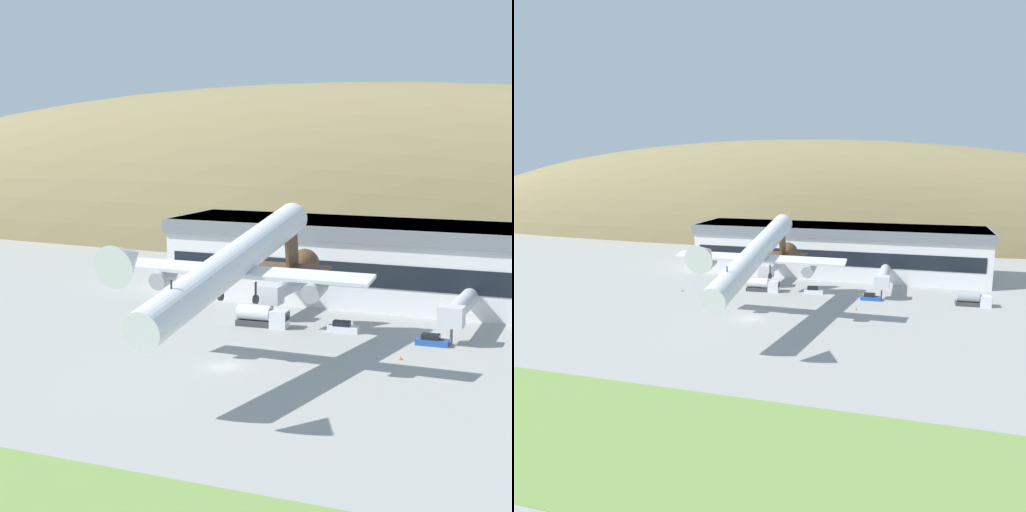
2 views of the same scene
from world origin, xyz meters
TOP-DOWN VIEW (x-y plane):
  - ground_plane at (0.00, 0.00)m, footprint 443.01×443.01m
  - hill_backdrop at (-21.28, 109.57)m, footprint 340.45×55.82m
  - terminal_building at (10.26, 46.39)m, footprint 79.29×19.75m
  - jetway_0 at (-4.46, 30.19)m, footprint 3.38×12.30m
  - jetway_1 at (24.05, 27.94)m, footprint 3.38×16.55m
  - cargo_airplane at (1.37, 0.19)m, footprint 34.29×53.46m
  - service_car_0 at (21.70, 20.88)m, footprint 4.55×2.05m
  - service_car_1 at (8.18, 23.17)m, footprint 4.65×2.06m
  - box_truck at (-4.08, 21.83)m, footprint 8.11×2.92m
  - traffic_cone_0 at (-22.57, 16.00)m, footprint 0.52×0.52m
  - traffic_cone_1 at (19.56, 11.88)m, footprint 0.52×0.52m

SIDE VIEW (x-z plane):
  - ground_plane at x=0.00m, z-range 0.00..0.00m
  - hill_backdrop at x=-21.28m, z-range -40.28..40.28m
  - traffic_cone_0 at x=-22.57m, z-range -0.01..0.57m
  - traffic_cone_1 at x=19.56m, z-range -0.01..0.57m
  - service_car_0 at x=21.70m, z-range -0.13..1.41m
  - service_car_1 at x=8.18m, z-range -0.14..1.52m
  - box_truck at x=-4.08m, z-range -0.08..3.12m
  - jetway_0 at x=-4.46m, z-range 1.27..6.70m
  - jetway_1 at x=24.05m, z-range 1.28..6.71m
  - terminal_building at x=10.26m, z-range 0.90..14.56m
  - cargo_airplane at x=1.37m, z-range 6.29..19.58m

